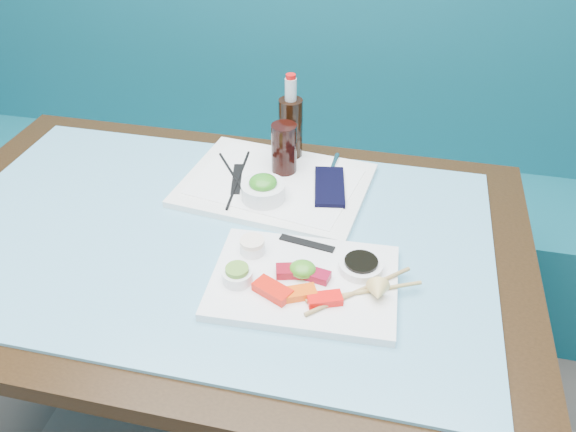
% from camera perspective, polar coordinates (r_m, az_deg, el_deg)
% --- Properties ---
extents(booth_bench, '(3.00, 0.56, 1.17)m').
position_cam_1_polar(booth_bench, '(2.13, 0.33, 4.01)').
color(booth_bench, '#0F5461').
rests_on(booth_bench, ground).
extents(dining_table, '(1.40, 0.90, 0.75)m').
position_cam_1_polar(dining_table, '(1.32, -7.50, -4.79)').
color(dining_table, black).
rests_on(dining_table, ground).
extents(glass_top, '(1.22, 0.76, 0.01)m').
position_cam_1_polar(glass_top, '(1.26, -7.81, -1.83)').
color(glass_top, '#63A9C7').
rests_on(glass_top, dining_table).
extents(sashimi_plate, '(0.37, 0.28, 0.02)m').
position_cam_1_polar(sashimi_plate, '(1.11, 1.64, -6.70)').
color(sashimi_plate, white).
rests_on(sashimi_plate, glass_top).
extents(salmon_left, '(0.08, 0.07, 0.02)m').
position_cam_1_polar(salmon_left, '(1.07, -1.58, -7.56)').
color(salmon_left, red).
rests_on(salmon_left, sashimi_plate).
extents(salmon_mid, '(0.07, 0.06, 0.02)m').
position_cam_1_polar(salmon_mid, '(1.07, 1.12, -7.84)').
color(salmon_mid, '#FF530A').
rests_on(salmon_mid, sashimi_plate).
extents(salmon_right, '(0.07, 0.05, 0.02)m').
position_cam_1_polar(salmon_right, '(1.06, 3.75, -8.43)').
color(salmon_right, '#FC0D0A').
rests_on(salmon_right, sashimi_plate).
extents(tuna_left, '(0.06, 0.05, 0.02)m').
position_cam_1_polar(tuna_left, '(1.11, 0.18, -5.62)').
color(tuna_left, maroon).
rests_on(tuna_left, sashimi_plate).
extents(tuna_right, '(0.05, 0.04, 0.02)m').
position_cam_1_polar(tuna_right, '(1.10, 2.98, -6.06)').
color(tuna_right, maroon).
rests_on(tuna_right, sashimi_plate).
extents(seaweed_garnish, '(0.07, 0.06, 0.03)m').
position_cam_1_polar(seaweed_garnish, '(1.11, 1.50, -5.41)').
color(seaweed_garnish, '#439321').
rests_on(seaweed_garnish, sashimi_plate).
extents(ramekin_wasabi, '(0.06, 0.06, 0.02)m').
position_cam_1_polar(ramekin_wasabi, '(1.10, -5.15, -6.10)').
color(ramekin_wasabi, white).
rests_on(ramekin_wasabi, sashimi_plate).
extents(wasabi_fill, '(0.05, 0.05, 0.01)m').
position_cam_1_polar(wasabi_fill, '(1.09, -5.20, -5.43)').
color(wasabi_fill, '#5F9530').
rests_on(wasabi_fill, ramekin_wasabi).
extents(ramekin_ginger, '(0.06, 0.06, 0.02)m').
position_cam_1_polar(ramekin_ginger, '(1.16, -3.63, -3.24)').
color(ramekin_ginger, white).
rests_on(ramekin_ginger, sashimi_plate).
extents(ginger_fill, '(0.07, 0.07, 0.01)m').
position_cam_1_polar(ginger_fill, '(1.15, -3.66, -2.63)').
color(ginger_fill, '#FFE9D1').
rests_on(ginger_fill, ramekin_ginger).
extents(soy_dish, '(0.12, 0.12, 0.02)m').
position_cam_1_polar(soy_dish, '(1.13, 7.40, -5.07)').
color(soy_dish, white).
rests_on(soy_dish, sashimi_plate).
extents(soy_fill, '(0.07, 0.07, 0.01)m').
position_cam_1_polar(soy_fill, '(1.12, 7.45, -4.62)').
color(soy_fill, black).
rests_on(soy_fill, soy_dish).
extents(lemon_wedge, '(0.05, 0.04, 0.05)m').
position_cam_1_polar(lemon_wedge, '(1.06, 9.11, -7.64)').
color(lemon_wedge, '#E9C86E').
rests_on(lemon_wedge, sashimi_plate).
extents(chopstick_sleeve, '(0.12, 0.04, 0.00)m').
position_cam_1_polar(chopstick_sleeve, '(1.19, 1.93, -2.78)').
color(chopstick_sleeve, black).
rests_on(chopstick_sleeve, sashimi_plate).
extents(wooden_chopstick_a, '(0.18, 0.17, 0.01)m').
position_cam_1_polar(wooden_chopstick_a, '(1.08, 7.25, -7.54)').
color(wooden_chopstick_a, '#A1824C').
rests_on(wooden_chopstick_a, sashimi_plate).
extents(wooden_chopstick_b, '(0.21, 0.10, 0.01)m').
position_cam_1_polar(wooden_chopstick_b, '(1.08, 7.77, -7.62)').
color(wooden_chopstick_b, tan).
rests_on(wooden_chopstick_b, sashimi_plate).
extents(serving_tray, '(0.48, 0.38, 0.02)m').
position_cam_1_polar(serving_tray, '(1.38, -1.31, 3.18)').
color(serving_tray, white).
rests_on(serving_tray, glass_top).
extents(paper_placemat, '(0.42, 0.33, 0.00)m').
position_cam_1_polar(paper_placemat, '(1.38, -1.31, 3.50)').
color(paper_placemat, white).
rests_on(paper_placemat, serving_tray).
extents(seaweed_bowl, '(0.13, 0.13, 0.04)m').
position_cam_1_polar(seaweed_bowl, '(1.31, -2.53, 2.51)').
color(seaweed_bowl, white).
rests_on(seaweed_bowl, serving_tray).
extents(seaweed_salad, '(0.08, 0.08, 0.03)m').
position_cam_1_polar(seaweed_salad, '(1.30, -2.56, 3.43)').
color(seaweed_salad, '#30891F').
rests_on(seaweed_salad, seaweed_bowl).
extents(cola_glass, '(0.08, 0.08, 0.13)m').
position_cam_1_polar(cola_glass, '(1.39, -0.41, 6.86)').
color(cola_glass, black).
rests_on(cola_glass, serving_tray).
extents(navy_pouch, '(0.10, 0.17, 0.01)m').
position_cam_1_polar(navy_pouch, '(1.36, 4.24, 2.99)').
color(navy_pouch, black).
rests_on(navy_pouch, serving_tray).
extents(fork, '(0.02, 0.10, 0.01)m').
position_cam_1_polar(fork, '(1.44, 4.68, 5.28)').
color(fork, silver).
rests_on(fork, serving_tray).
extents(black_chopstick_a, '(0.15, 0.21, 0.01)m').
position_cam_1_polar(black_chopstick_a, '(1.39, -5.38, 3.83)').
color(black_chopstick_a, black).
rests_on(black_chopstick_a, serving_tray).
extents(black_chopstick_b, '(0.03, 0.26, 0.01)m').
position_cam_1_polar(black_chopstick_b, '(1.39, -5.06, 3.80)').
color(black_chopstick_b, black).
rests_on(black_chopstick_b, serving_tray).
extents(tray_sleeve, '(0.05, 0.14, 0.00)m').
position_cam_1_polar(tray_sleeve, '(1.39, -5.22, 3.76)').
color(tray_sleeve, black).
rests_on(tray_sleeve, serving_tray).
extents(cola_bottle_body, '(0.08, 0.08, 0.17)m').
position_cam_1_polar(cola_bottle_body, '(1.46, 0.26, 8.61)').
color(cola_bottle_body, black).
rests_on(cola_bottle_body, glass_top).
extents(cola_bottle_neck, '(0.04, 0.04, 0.06)m').
position_cam_1_polar(cola_bottle_neck, '(1.40, 0.28, 12.74)').
color(cola_bottle_neck, silver).
rests_on(cola_bottle_neck, cola_bottle_body).
extents(cola_bottle_cap, '(0.03, 0.03, 0.01)m').
position_cam_1_polar(cola_bottle_cap, '(1.39, 0.28, 13.99)').
color(cola_bottle_cap, red).
rests_on(cola_bottle_cap, cola_bottle_neck).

